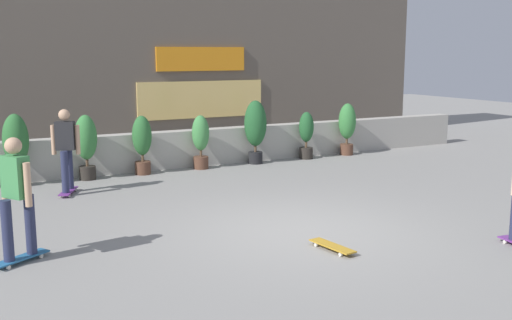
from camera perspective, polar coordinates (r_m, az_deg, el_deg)
The scene contains 13 objects.
ground_plane at distance 9.65m, azimuth 4.20°, elevation -6.65°, with size 48.00×48.00×0.00m, color gray.
planter_wall at distance 14.85m, azimuth -8.16°, elevation 0.97°, with size 18.00×0.40×0.90m, color #B2ADA3.
building_backdrop at distance 18.49m, azimuth -12.67°, elevation 11.30°, with size 20.00×2.08×6.50m.
potted_plant_1 at distance 13.57m, azimuth -21.72°, elevation 1.40°, with size 0.53×0.53×1.53m.
potted_plant_2 at distance 13.80m, azimuth -15.74°, elevation 1.60°, with size 0.48×0.48×1.44m.
potted_plant_3 at distance 14.13m, azimuth -10.70°, elevation 1.75°, with size 0.45×0.45×1.36m.
potted_plant_4 at distance 14.62m, azimuth -5.24°, elevation 1.97°, with size 0.42×0.42×1.30m.
potted_plant_5 at distance 15.23m, azimuth -0.05°, elevation 3.16°, with size 0.56×0.56×1.60m.
potted_plant_6 at distance 16.03m, azimuth 4.77°, elevation 2.52°, with size 0.39×0.39×1.25m.
potted_plant_7 at distance 16.76m, azimuth 8.60°, elevation 3.24°, with size 0.47×0.47×1.42m.
skater_foreground at distance 12.43m, azimuth -17.50°, elevation 1.13°, with size 0.52×0.81×1.70m.
skater_by_wall_left at distance 8.55m, azimuth -21.66°, elevation -3.01°, with size 0.79×0.58×1.70m.
skateboard_near_camera at distance 8.74m, azimuth 7.21°, elevation -8.07°, with size 0.30×0.82×0.08m.
Camera 1 is at (-4.94, -7.82, 2.77)m, focal length 42.38 mm.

